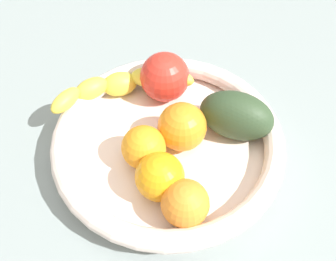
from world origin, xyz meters
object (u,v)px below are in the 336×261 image
Objects in this scene: orange_mid_right at (182,127)px; avocado_dark at (236,116)px; fruit_bowl at (168,142)px; orange_front at (144,147)px; banana_draped_left at (121,85)px; tomato_red at (165,77)px; orange_rear at (160,177)px; orange_mid_left at (185,203)px.

avocado_dark is at bearing -140.26° from orange_mid_right.
orange_front is (1.70, 3.25, 2.09)cm from fruit_bowl.
tomato_red is at bearing -150.03° from banana_draped_left.
avocado_dark reaches higher than orange_front.
orange_front is 0.95× the size of orange_rear.
orange_front is at bearing 62.39° from fruit_bowl.
orange_mid_right is (-10.60, 3.69, 0.52)cm from banana_draped_left.
orange_front is at bearing 55.80° from orange_mid_right.
tomato_red reaches higher than orange_rear.
avocado_dark is at bearing -95.10° from orange_mid_left.
orange_mid_left is (-14.84, 12.88, 0.13)cm from banana_draped_left.
orange_front is 0.88× the size of orange_mid_right.
orange_rear is 0.84× the size of tomato_red.
orange_mid_right is at bearing -65.20° from orange_mid_left.
orange_mid_right is at bearing 160.78° from banana_draped_left.
fruit_bowl is at bearing -117.61° from orange_front.
tomato_red reaches higher than orange_mid_left.
tomato_red is at bearing -11.22° from avocado_dark.
orange_rear is (-0.45, 7.41, -0.21)cm from orange_mid_right.
orange_front is 12.40cm from avocado_dark.
orange_mid_left is 0.56× the size of avocado_dark.
orange_rear is (-1.78, 6.19, 2.24)cm from fruit_bowl.
orange_mid_left is at bearing 114.80° from orange_mid_right.
orange_mid_left is (-5.58, 7.97, 2.06)cm from fruit_bowl.
orange_mid_left is at bearing 147.05° from orange_front.
tomato_red is at bearing -58.79° from orange_mid_left.
orange_front is 8.68cm from orange_mid_left.
orange_rear is 0.60× the size of avocado_dark.
fruit_bowl is at bearing 42.38° from orange_mid_right.
avocado_dark is (-6.81, -5.77, 2.30)cm from fruit_bowl.
orange_mid_left is at bearing 139.05° from banana_draped_left.
orange_rear reaches higher than fruit_bowl.
fruit_bowl is 5.49× the size of orange_mid_left.
avocado_dark is at bearing -112.80° from orange_rear.
orange_mid_left is 4.20cm from orange_rear.
orange_mid_left is 18.59cm from tomato_red.
avocado_dark is (-5.03, -11.96, 0.06)cm from orange_rear.
tomato_red reaches higher than orange_front.
tomato_red is (9.62, -15.89, 0.72)cm from orange_mid_left.
orange_mid_right is at bearing 39.74° from avocado_dark.
orange_mid_right is (-3.04, -4.47, 0.36)cm from orange_front.
orange_front reaches higher than banana_draped_left.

